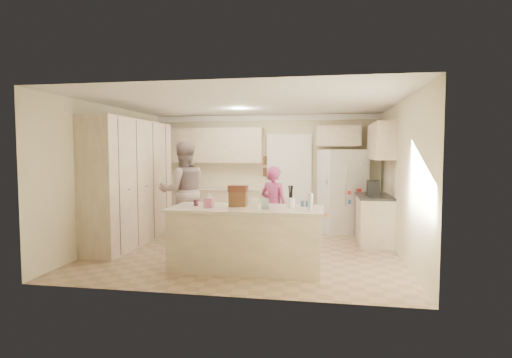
% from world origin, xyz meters
% --- Properties ---
extents(floor, '(5.20, 4.60, 0.02)m').
position_xyz_m(floor, '(0.00, 0.00, -0.01)').
color(floor, '#A08063').
rests_on(floor, ground).
extents(ceiling, '(5.20, 4.60, 0.02)m').
position_xyz_m(ceiling, '(0.00, 0.00, 2.61)').
color(ceiling, white).
rests_on(ceiling, wall_back).
extents(wall_back, '(5.20, 0.02, 2.60)m').
position_xyz_m(wall_back, '(0.00, 2.31, 1.30)').
color(wall_back, beige).
rests_on(wall_back, ground).
extents(wall_front, '(5.20, 0.02, 2.60)m').
position_xyz_m(wall_front, '(0.00, -2.31, 1.30)').
color(wall_front, beige).
rests_on(wall_front, ground).
extents(wall_left, '(0.02, 4.60, 2.60)m').
position_xyz_m(wall_left, '(-2.61, 0.00, 1.30)').
color(wall_left, beige).
rests_on(wall_left, ground).
extents(wall_right, '(0.02, 4.60, 2.60)m').
position_xyz_m(wall_right, '(2.61, 0.00, 1.30)').
color(wall_right, beige).
rests_on(wall_right, ground).
extents(crown_back, '(5.20, 0.08, 0.12)m').
position_xyz_m(crown_back, '(0.00, 2.26, 2.53)').
color(crown_back, white).
rests_on(crown_back, wall_back).
extents(pantry_bank, '(0.60, 2.60, 2.35)m').
position_xyz_m(pantry_bank, '(-2.30, 0.20, 1.18)').
color(pantry_bank, beige).
rests_on(pantry_bank, floor).
extents(back_base_cab, '(2.20, 0.60, 0.88)m').
position_xyz_m(back_base_cab, '(-1.15, 2.00, 0.44)').
color(back_base_cab, beige).
rests_on(back_base_cab, floor).
extents(back_countertop, '(2.24, 0.63, 0.04)m').
position_xyz_m(back_countertop, '(-1.15, 1.99, 0.90)').
color(back_countertop, beige).
rests_on(back_countertop, back_base_cab).
extents(back_upper_cab, '(2.20, 0.35, 0.80)m').
position_xyz_m(back_upper_cab, '(-1.15, 2.12, 1.90)').
color(back_upper_cab, beige).
rests_on(back_upper_cab, wall_back).
extents(doorway_opening, '(0.90, 0.06, 2.10)m').
position_xyz_m(doorway_opening, '(0.55, 2.28, 1.05)').
color(doorway_opening, black).
rests_on(doorway_opening, floor).
extents(doorway_casing, '(1.02, 0.03, 2.22)m').
position_xyz_m(doorway_casing, '(0.55, 2.24, 1.05)').
color(doorway_casing, white).
rests_on(doorway_casing, floor).
extents(wall_frame_upper, '(0.15, 0.02, 0.20)m').
position_xyz_m(wall_frame_upper, '(0.02, 2.27, 1.55)').
color(wall_frame_upper, brown).
rests_on(wall_frame_upper, wall_back).
extents(wall_frame_lower, '(0.15, 0.02, 0.20)m').
position_xyz_m(wall_frame_lower, '(0.02, 2.27, 1.28)').
color(wall_frame_lower, brown).
rests_on(wall_frame_lower, wall_back).
extents(refrigerator, '(1.10, 0.99, 1.80)m').
position_xyz_m(refrigerator, '(1.74, 1.94, 0.90)').
color(refrigerator, white).
rests_on(refrigerator, floor).
extents(fridge_seam, '(0.02, 0.02, 1.78)m').
position_xyz_m(fridge_seam, '(1.74, 1.58, 0.90)').
color(fridge_seam, gray).
rests_on(fridge_seam, refrigerator).
extents(fridge_dispenser, '(0.22, 0.03, 0.35)m').
position_xyz_m(fridge_dispenser, '(1.52, 1.57, 1.15)').
color(fridge_dispenser, black).
rests_on(fridge_dispenser, refrigerator).
extents(fridge_handle_l, '(0.02, 0.02, 0.85)m').
position_xyz_m(fridge_handle_l, '(1.69, 1.57, 1.05)').
color(fridge_handle_l, silver).
rests_on(fridge_handle_l, refrigerator).
extents(fridge_handle_r, '(0.02, 0.02, 0.85)m').
position_xyz_m(fridge_handle_r, '(1.79, 1.57, 1.05)').
color(fridge_handle_r, silver).
rests_on(fridge_handle_r, refrigerator).
extents(over_fridge_cab, '(0.95, 0.35, 0.45)m').
position_xyz_m(over_fridge_cab, '(1.65, 2.12, 2.10)').
color(over_fridge_cab, beige).
rests_on(over_fridge_cab, wall_back).
extents(right_base_cab, '(0.60, 1.20, 0.88)m').
position_xyz_m(right_base_cab, '(2.30, 1.00, 0.44)').
color(right_base_cab, beige).
rests_on(right_base_cab, floor).
extents(right_countertop, '(0.63, 1.24, 0.04)m').
position_xyz_m(right_countertop, '(2.29, 1.00, 0.90)').
color(right_countertop, '#2D2B28').
rests_on(right_countertop, right_base_cab).
extents(right_upper_cab, '(0.35, 1.50, 0.70)m').
position_xyz_m(right_upper_cab, '(2.43, 1.20, 1.95)').
color(right_upper_cab, beige).
rests_on(right_upper_cab, wall_right).
extents(coffee_maker, '(0.22, 0.28, 0.30)m').
position_xyz_m(coffee_maker, '(2.25, 0.80, 1.07)').
color(coffee_maker, black).
rests_on(coffee_maker, right_countertop).
extents(island_base, '(2.20, 0.90, 0.88)m').
position_xyz_m(island_base, '(0.20, -1.10, 0.44)').
color(island_base, beige).
rests_on(island_base, floor).
extents(island_top, '(2.28, 0.96, 0.05)m').
position_xyz_m(island_top, '(0.20, -1.10, 0.90)').
color(island_top, beige).
rests_on(island_top, island_base).
extents(utensil_crock, '(0.13, 0.13, 0.15)m').
position_xyz_m(utensil_crock, '(0.85, -1.05, 1.00)').
color(utensil_crock, white).
rests_on(utensil_crock, island_top).
extents(tissue_box, '(0.13, 0.13, 0.14)m').
position_xyz_m(tissue_box, '(-0.35, -1.20, 1.00)').
color(tissue_box, '#D1649B').
rests_on(tissue_box, island_top).
extents(tissue_plume, '(0.08, 0.08, 0.08)m').
position_xyz_m(tissue_plume, '(-0.35, -1.20, 1.10)').
color(tissue_plume, white).
rests_on(tissue_plume, tissue_box).
extents(dollhouse_body, '(0.26, 0.18, 0.22)m').
position_xyz_m(dollhouse_body, '(0.05, -1.00, 1.04)').
color(dollhouse_body, brown).
rests_on(dollhouse_body, island_top).
extents(dollhouse_roof, '(0.28, 0.20, 0.10)m').
position_xyz_m(dollhouse_roof, '(0.05, -1.00, 1.20)').
color(dollhouse_roof, '#592D1E').
rests_on(dollhouse_roof, dollhouse_body).
extents(jam_jar, '(0.07, 0.07, 0.09)m').
position_xyz_m(jam_jar, '(-0.60, -1.05, 0.97)').
color(jam_jar, '#59263F').
rests_on(jam_jar, island_top).
extents(greeting_card_a, '(0.12, 0.06, 0.16)m').
position_xyz_m(greeting_card_a, '(0.35, -1.30, 1.01)').
color(greeting_card_a, white).
rests_on(greeting_card_a, island_top).
extents(greeting_card_b, '(0.12, 0.05, 0.16)m').
position_xyz_m(greeting_card_b, '(0.50, -1.25, 1.01)').
color(greeting_card_b, silver).
rests_on(greeting_card_b, island_top).
extents(water_bottle, '(0.07, 0.07, 0.24)m').
position_xyz_m(water_bottle, '(1.15, -1.25, 1.04)').
color(water_bottle, silver).
rests_on(water_bottle, island_top).
extents(shaker_salt, '(0.05, 0.05, 0.09)m').
position_xyz_m(shaker_salt, '(1.02, -0.88, 0.97)').
color(shaker_salt, '#396194').
rests_on(shaker_salt, island_top).
extents(shaker_pepper, '(0.05, 0.05, 0.09)m').
position_xyz_m(shaker_pepper, '(1.09, -0.88, 0.97)').
color(shaker_pepper, '#396194').
rests_on(shaker_pepper, island_top).
extents(teen_boy, '(1.18, 1.10, 1.95)m').
position_xyz_m(teen_boy, '(-1.39, 0.57, 0.97)').
color(teen_boy, '#9A9290').
rests_on(teen_boy, floor).
extents(teen_girl, '(0.65, 0.56, 1.50)m').
position_xyz_m(teen_girl, '(0.44, 0.26, 0.75)').
color(teen_girl, '#C04875').
rests_on(teen_girl, floor).
extents(fridge_magnets, '(0.76, 0.02, 1.44)m').
position_xyz_m(fridge_magnets, '(1.74, 1.58, 0.90)').
color(fridge_magnets, tan).
rests_on(fridge_magnets, refrigerator).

